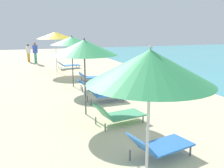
{
  "coord_description": "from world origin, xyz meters",
  "views": [
    {
      "loc": [
        -2.16,
        10.09,
        2.75
      ],
      "look_at": [
        0.09,
        16.26,
        1.28
      ],
      "focal_mm": 39.76,
      "sensor_mm": 36.0,
      "label": 1
    }
  ],
  "objects_px": {
    "umbrella_fourth": "(150,67)",
    "umbrella_fifth": "(84,48)",
    "umbrella_farthest": "(55,35)",
    "umbrella_sixth": "(72,41)",
    "lounger_fifth_inland": "(118,114)",
    "lounger_farthest_shoreside": "(68,65)",
    "person_walking_mid": "(28,51)",
    "lounger_sixth_shoreside": "(90,77)",
    "person_walking_near": "(35,51)",
    "lounger_fifth_shoreside": "(104,94)",
    "lounger_fourth_shoreside": "(159,145)",
    "lounger_sixth_inland": "(93,84)"
  },
  "relations": [
    {
      "from": "lounger_fourth_shoreside",
      "to": "umbrella_fifth",
      "type": "height_order",
      "value": "umbrella_fifth"
    },
    {
      "from": "lounger_fourth_shoreside",
      "to": "umbrella_fifth",
      "type": "xyz_separation_m",
      "value": [
        -0.78,
        3.34,
        1.86
      ]
    },
    {
      "from": "person_walking_near",
      "to": "umbrella_sixth",
      "type": "bearing_deg",
      "value": -43.65
    },
    {
      "from": "person_walking_mid",
      "to": "lounger_fifth_inland",
      "type": "bearing_deg",
      "value": 62.11
    },
    {
      "from": "umbrella_sixth",
      "to": "umbrella_farthest",
      "type": "height_order",
      "value": "umbrella_farthest"
    },
    {
      "from": "umbrella_fourth",
      "to": "umbrella_fifth",
      "type": "distance_m",
      "value": 4.27
    },
    {
      "from": "lounger_fifth_shoreside",
      "to": "umbrella_sixth",
      "type": "xyz_separation_m",
      "value": [
        -0.61,
        2.94,
        1.88
      ]
    },
    {
      "from": "umbrella_fifth",
      "to": "lounger_farthest_shoreside",
      "type": "height_order",
      "value": "umbrella_fifth"
    },
    {
      "from": "lounger_fifth_shoreside",
      "to": "lounger_sixth_inland",
      "type": "height_order",
      "value": "lounger_fifth_shoreside"
    },
    {
      "from": "person_walking_near",
      "to": "umbrella_farthest",
      "type": "bearing_deg",
      "value": -38.82
    },
    {
      "from": "lounger_fifth_shoreside",
      "to": "umbrella_farthest",
      "type": "relative_size",
      "value": 0.57
    },
    {
      "from": "umbrella_farthest",
      "to": "umbrella_sixth",
      "type": "bearing_deg",
      "value": -87.85
    },
    {
      "from": "lounger_fifth_shoreside",
      "to": "person_walking_near",
      "type": "xyz_separation_m",
      "value": [
        -1.81,
        12.22,
        0.72
      ]
    },
    {
      "from": "lounger_fifth_shoreside",
      "to": "lounger_sixth_inland",
      "type": "distance_m",
      "value": 2.01
    },
    {
      "from": "umbrella_sixth",
      "to": "umbrella_fourth",
      "type": "bearing_deg",
      "value": -92.95
    },
    {
      "from": "lounger_fifth_shoreside",
      "to": "lounger_fifth_inland",
      "type": "bearing_deg",
      "value": -99.07
    },
    {
      "from": "umbrella_fourth",
      "to": "lounger_fifth_shoreside",
      "type": "distance_m",
      "value": 5.82
    },
    {
      "from": "lounger_fifth_inland",
      "to": "person_walking_near",
      "type": "relative_size",
      "value": 0.92
    },
    {
      "from": "lounger_sixth_shoreside",
      "to": "umbrella_farthest",
      "type": "distance_m",
      "value": 4.34
    },
    {
      "from": "lounger_sixth_shoreside",
      "to": "umbrella_farthest",
      "type": "xyz_separation_m",
      "value": [
        -1.28,
        3.59,
        2.09
      ]
    },
    {
      "from": "umbrella_fifth",
      "to": "person_walking_near",
      "type": "bearing_deg",
      "value": 93.42
    },
    {
      "from": "lounger_fifth_shoreside",
      "to": "lounger_sixth_shoreside",
      "type": "height_order",
      "value": "lounger_fifth_shoreside"
    },
    {
      "from": "lounger_fifth_shoreside",
      "to": "umbrella_farthest",
      "type": "distance_m",
      "value": 7.75
    },
    {
      "from": "umbrella_fourth",
      "to": "lounger_sixth_shoreside",
      "type": "bearing_deg",
      "value": 80.57
    },
    {
      "from": "umbrella_fourth",
      "to": "person_walking_near",
      "type": "height_order",
      "value": "umbrella_fourth"
    },
    {
      "from": "umbrella_fifth",
      "to": "lounger_fifth_shoreside",
      "type": "height_order",
      "value": "umbrella_fifth"
    },
    {
      "from": "lounger_fifth_inland",
      "to": "lounger_sixth_shoreside",
      "type": "distance_m",
      "value": 6.2
    },
    {
      "from": "person_walking_near",
      "to": "person_walking_mid",
      "type": "bearing_deg",
      "value": 150.56
    },
    {
      "from": "lounger_sixth_inland",
      "to": "person_walking_mid",
      "type": "relative_size",
      "value": 0.94
    },
    {
      "from": "umbrella_fifth",
      "to": "person_walking_near",
      "type": "height_order",
      "value": "umbrella_fifth"
    },
    {
      "from": "lounger_fifth_shoreside",
      "to": "lounger_fifth_inland",
      "type": "relative_size",
      "value": 0.95
    },
    {
      "from": "umbrella_sixth",
      "to": "lounger_sixth_shoreside",
      "type": "bearing_deg",
      "value": 39.46
    },
    {
      "from": "lounger_fourth_shoreside",
      "to": "umbrella_farthest",
      "type": "bearing_deg",
      "value": 80.99
    },
    {
      "from": "lounger_sixth_shoreside",
      "to": "lounger_farthest_shoreside",
      "type": "height_order",
      "value": "lounger_farthest_shoreside"
    },
    {
      "from": "lounger_sixth_inland",
      "to": "lounger_farthest_shoreside",
      "type": "height_order",
      "value": "lounger_farthest_shoreside"
    },
    {
      "from": "lounger_fifth_shoreside",
      "to": "person_walking_mid",
      "type": "relative_size",
      "value": 0.98
    },
    {
      "from": "lounger_sixth_inland",
      "to": "person_walking_near",
      "type": "relative_size",
      "value": 0.84
    },
    {
      "from": "lounger_fifth_inland",
      "to": "lounger_farthest_shoreside",
      "type": "bearing_deg",
      "value": 78.05
    },
    {
      "from": "lounger_fifth_inland",
      "to": "lounger_sixth_shoreside",
      "type": "xyz_separation_m",
      "value": [
        0.81,
        6.14,
        -0.05
      ]
    },
    {
      "from": "lounger_fourth_shoreside",
      "to": "umbrella_sixth",
      "type": "height_order",
      "value": "umbrella_sixth"
    },
    {
      "from": "umbrella_fourth",
      "to": "person_walking_mid",
      "type": "distance_m",
      "value": 18.97
    },
    {
      "from": "lounger_sixth_inland",
      "to": "lounger_farthest_shoreside",
      "type": "relative_size",
      "value": 0.86
    },
    {
      "from": "umbrella_fourth",
      "to": "umbrella_sixth",
      "type": "bearing_deg",
      "value": 87.05
    },
    {
      "from": "lounger_farthest_shoreside",
      "to": "lounger_fifth_shoreside",
      "type": "bearing_deg",
      "value": -100.12
    },
    {
      "from": "lounger_fifth_inland",
      "to": "umbrella_farthest",
      "type": "xyz_separation_m",
      "value": [
        -0.46,
        9.73,
        2.05
      ]
    },
    {
      "from": "umbrella_fourth",
      "to": "umbrella_sixth",
      "type": "xyz_separation_m",
      "value": [
        0.43,
        8.36,
        0.02
      ]
    },
    {
      "from": "lounger_fifth_inland",
      "to": "person_walking_mid",
      "type": "distance_m",
      "value": 15.89
    },
    {
      "from": "lounger_fifth_inland",
      "to": "lounger_farthest_shoreside",
      "type": "xyz_separation_m",
      "value": [
        0.49,
        10.95,
        -0.04
      ]
    },
    {
      "from": "umbrella_sixth",
      "to": "lounger_farthest_shoreside",
      "type": "relative_size",
      "value": 1.48
    },
    {
      "from": "umbrella_fifth",
      "to": "lounger_sixth_shoreside",
      "type": "relative_size",
      "value": 1.83
    }
  ]
}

